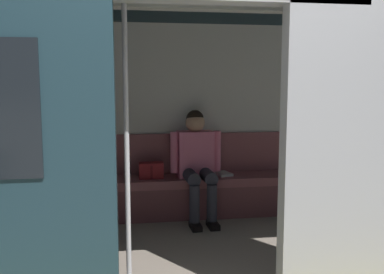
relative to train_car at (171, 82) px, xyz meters
name	(u,v)px	position (x,y,z in m)	size (l,w,h in m)	color
train_car	(171,82)	(0.00, 0.00, 0.00)	(6.40, 2.48, 2.23)	#ADAFB5
bench_seat	(170,187)	(-0.07, -0.89, -1.12)	(3.15, 0.44, 0.44)	#935156
person_seated	(197,158)	(-0.36, -0.84, -0.80)	(0.55, 0.68, 1.17)	pink
handbag	(151,170)	(0.13, -0.91, -0.93)	(0.26, 0.15, 0.17)	maroon
book	(223,174)	(-0.67, -0.95, -1.01)	(0.15, 0.22, 0.03)	silver
grab_pole_door	(127,143)	(0.37, 0.66, -0.41)	(0.04, 0.04, 2.09)	silver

